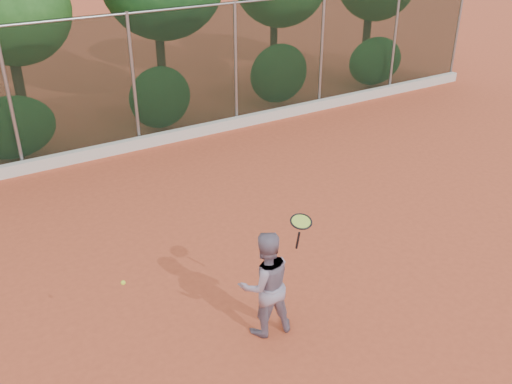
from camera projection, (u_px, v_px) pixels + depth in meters
ground at (286, 277)px, 10.05m from camera, size 80.00×80.00×0.00m
concrete_curb at (142, 143)px, 15.15m from camera, size 24.00×0.20×0.30m
tennis_player at (265, 284)px, 8.44m from camera, size 0.94×0.78×1.73m
chainlink_fence at (133, 78)px, 14.49m from camera, size 24.09×0.09×3.50m
tennis_racket at (301, 224)px, 8.07m from camera, size 0.39×0.39×0.57m
tennis_ball_in_flight at (123, 283)px, 7.28m from camera, size 0.06×0.06×0.06m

